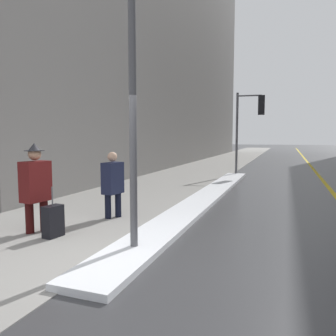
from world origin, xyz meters
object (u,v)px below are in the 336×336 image
at_px(lamp_post, 133,87).
at_px(rolling_suitcase, 53,221).
at_px(traffic_light_near, 252,116).
at_px(pedestrian_nearside, 113,182).
at_px(pedestrian_in_fedora, 36,184).

distance_m(lamp_post, rolling_suitcase, 2.91).
bearing_deg(traffic_light_near, lamp_post, -98.33).
xyz_separation_m(lamp_post, traffic_light_near, (0.67, 11.36, 0.22)).
height_order(pedestrian_nearside, rolling_suitcase, pedestrian_nearside).
relative_size(traffic_light_near, pedestrian_nearside, 2.59).
distance_m(pedestrian_in_fedora, rolling_suitcase, 0.83).
xyz_separation_m(lamp_post, pedestrian_in_fedora, (-2.25, 0.34, -1.68)).
distance_m(lamp_post, pedestrian_in_fedora, 2.82).
bearing_deg(lamp_post, traffic_light_near, 86.63).
xyz_separation_m(pedestrian_nearside, rolling_suitcase, (-0.32, -1.67, -0.54)).
bearing_deg(rolling_suitcase, traffic_light_near, 176.08).
xyz_separation_m(traffic_light_near, rolling_suitcase, (-2.41, -11.17, -2.55)).
xyz_separation_m(traffic_light_near, pedestrian_nearside, (-2.10, -9.50, -2.01)).
distance_m(lamp_post, pedestrian_nearside, 2.95).
bearing_deg(lamp_post, pedestrian_nearside, 127.55).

